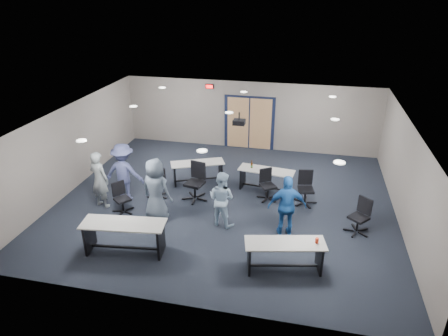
% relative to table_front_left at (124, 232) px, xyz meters
% --- Properties ---
extents(floor, '(10.00, 10.00, 0.00)m').
position_rel_table_front_left_xyz_m(floor, '(1.88, 3.03, -0.56)').
color(floor, black).
rests_on(floor, ground).
extents(back_wall, '(10.00, 0.04, 2.70)m').
position_rel_table_front_left_xyz_m(back_wall, '(1.88, 7.53, 0.79)').
color(back_wall, gray).
rests_on(back_wall, floor).
extents(front_wall, '(10.00, 0.04, 2.70)m').
position_rel_table_front_left_xyz_m(front_wall, '(1.88, -1.47, 0.79)').
color(front_wall, gray).
rests_on(front_wall, floor).
extents(left_wall, '(0.04, 9.00, 2.70)m').
position_rel_table_front_left_xyz_m(left_wall, '(-3.12, 3.03, 0.79)').
color(left_wall, gray).
rests_on(left_wall, floor).
extents(right_wall, '(0.04, 9.00, 2.70)m').
position_rel_table_front_left_xyz_m(right_wall, '(6.88, 3.03, 0.79)').
color(right_wall, gray).
rests_on(right_wall, floor).
extents(ceiling, '(10.00, 9.00, 0.04)m').
position_rel_table_front_left_xyz_m(ceiling, '(1.88, 3.03, 2.14)').
color(ceiling, white).
rests_on(ceiling, back_wall).
extents(double_door, '(2.00, 0.07, 2.20)m').
position_rel_table_front_left_xyz_m(double_door, '(1.88, 7.49, 0.49)').
color(double_door, black).
rests_on(double_door, back_wall).
extents(exit_sign, '(0.32, 0.07, 0.18)m').
position_rel_table_front_left_xyz_m(exit_sign, '(0.28, 7.48, 1.89)').
color(exit_sign, black).
rests_on(exit_sign, back_wall).
extents(ceiling_projector, '(0.35, 0.32, 0.37)m').
position_rel_table_front_left_xyz_m(ceiling_projector, '(2.18, 3.53, 1.84)').
color(ceiling_projector, black).
rests_on(ceiling_projector, ceiling).
extents(ceiling_can_lights, '(6.24, 5.74, 0.02)m').
position_rel_table_front_left_xyz_m(ceiling_can_lights, '(1.88, 3.28, 2.11)').
color(ceiling_can_lights, white).
rests_on(ceiling_can_lights, ceiling).
extents(table_front_left, '(2.10, 0.92, 0.83)m').
position_rel_table_front_left_xyz_m(table_front_left, '(0.00, 0.00, 0.00)').
color(table_front_left, '#BAB8B0').
rests_on(table_front_left, floor).
extents(table_front_right, '(1.92, 0.99, 0.86)m').
position_rel_table_front_left_xyz_m(table_front_right, '(3.90, 0.16, -0.05)').
color(table_front_right, '#BAB8B0').
rests_on(table_front_right, floor).
extents(table_back_left, '(1.84, 1.24, 0.71)m').
position_rel_table_front_left_xyz_m(table_back_left, '(0.70, 4.10, -0.08)').
color(table_back_left, '#BAB8B0').
rests_on(table_back_left, floor).
extents(table_back_right, '(1.82, 0.81, 0.98)m').
position_rel_table_front_left_xyz_m(table_back_right, '(2.99, 4.01, -0.07)').
color(table_back_right, '#BAB8B0').
rests_on(table_back_right, floor).
extents(chair_back_a, '(0.70, 0.70, 0.94)m').
position_rel_table_front_left_xyz_m(chair_back_a, '(-0.24, 2.80, -0.09)').
color(chair_back_a, black).
rests_on(chair_back_a, floor).
extents(chair_back_b, '(0.89, 0.89, 1.18)m').
position_rel_table_front_left_xyz_m(chair_back_b, '(0.93, 2.93, 0.02)').
color(chair_back_b, black).
rests_on(chair_back_b, floor).
extents(chair_back_c, '(0.84, 0.84, 0.96)m').
position_rel_table_front_left_xyz_m(chair_back_c, '(3.13, 3.43, -0.08)').
color(chair_back_c, black).
rests_on(chair_back_c, floor).
extents(chair_back_d, '(0.76, 0.76, 1.03)m').
position_rel_table_front_left_xyz_m(chair_back_d, '(4.27, 3.38, -0.05)').
color(chair_back_d, black).
rests_on(chair_back_d, floor).
extents(chair_loose_left, '(0.81, 0.81, 0.92)m').
position_rel_table_front_left_xyz_m(chair_loose_left, '(-0.90, 1.74, -0.10)').
color(chair_loose_left, black).
rests_on(chair_loose_left, floor).
extents(chair_loose_right, '(0.88, 0.88, 0.99)m').
position_rel_table_front_left_xyz_m(chair_loose_right, '(5.69, 2.11, -0.07)').
color(chair_loose_right, black).
rests_on(chair_loose_right, floor).
extents(person_gray, '(0.73, 0.59, 1.75)m').
position_rel_table_front_left_xyz_m(person_gray, '(-1.67, 1.95, 0.31)').
color(person_gray, '#8F989C').
rests_on(person_gray, floor).
extents(person_plaid, '(1.01, 0.77, 1.83)m').
position_rel_table_front_left_xyz_m(person_plaid, '(0.22, 1.63, 0.35)').
color(person_plaid, slate).
rests_on(person_plaid, floor).
extents(person_lightblue, '(0.93, 0.83, 1.58)m').
position_rel_table_front_left_xyz_m(person_lightblue, '(2.05, 1.76, 0.22)').
color(person_lightblue, '#B2D0EC').
rests_on(person_lightblue, floor).
extents(person_navy, '(1.07, 0.62, 1.71)m').
position_rel_table_front_left_xyz_m(person_navy, '(3.82, 1.62, 0.29)').
color(person_navy, '#1B5099').
rests_on(person_navy, floor).
extents(person_back, '(1.20, 0.70, 1.83)m').
position_rel_table_front_left_xyz_m(person_back, '(-1.14, 2.48, 0.35)').
color(person_back, '#464D7F').
rests_on(person_back, floor).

